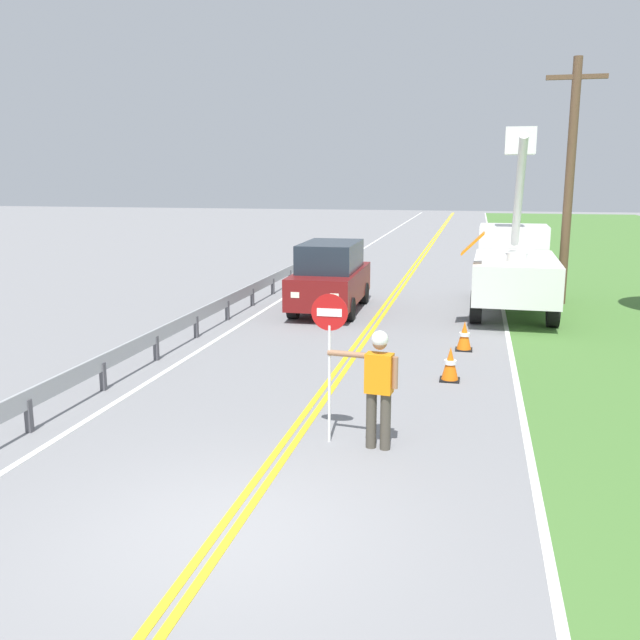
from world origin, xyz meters
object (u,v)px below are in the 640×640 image
utility_bucket_truck (514,263)px  utility_pole_near (570,178)px  flagger_worker (378,382)px  traffic_cone_mid (464,336)px  oncoming_suv_nearest (330,276)px  traffic_cone_lead (450,364)px  stop_sign_paddle (330,335)px

utility_bucket_truck → utility_pole_near: (1.60, 1.18, 2.57)m
flagger_worker → utility_bucket_truck: (2.50, 12.22, 0.37)m
flagger_worker → traffic_cone_mid: flagger_worker is taller
flagger_worker → utility_pole_near: size_ratio=0.24×
utility_bucket_truck → oncoming_suv_nearest: size_ratio=1.48×
traffic_cone_lead → oncoming_suv_nearest: bearing=119.9°
stop_sign_paddle → utility_pole_near: utility_pole_near is taller
stop_sign_paddle → oncoming_suv_nearest: size_ratio=0.50×
utility_pole_near → traffic_cone_lead: utility_pole_near is taller
flagger_worker → stop_sign_paddle: 1.02m
flagger_worker → utility_pole_near: bearing=73.0°
flagger_worker → oncoming_suv_nearest: oncoming_suv_nearest is taller
utility_pole_near → traffic_cone_mid: (-2.94, -6.95, -3.65)m
flagger_worker → traffic_cone_lead: 4.02m
stop_sign_paddle → oncoming_suv_nearest: stop_sign_paddle is taller
flagger_worker → utility_bucket_truck: 12.48m
utility_bucket_truck → oncoming_suv_nearest: 5.70m
flagger_worker → traffic_cone_mid: (1.16, 6.46, -0.71)m
utility_bucket_truck → traffic_cone_lead: (-1.57, -8.38, -1.08)m
utility_pole_near → traffic_cone_lead: size_ratio=10.89×
oncoming_suv_nearest → traffic_cone_mid: 5.89m
utility_bucket_truck → traffic_cone_mid: bearing=-103.1°
stop_sign_paddle → utility_bucket_truck: (3.26, 12.13, -0.29)m
flagger_worker → oncoming_suv_nearest: (-2.96, 10.61, 0.01)m
flagger_worker → traffic_cone_lead: size_ratio=2.61×
utility_bucket_truck → oncoming_suv_nearest: utility_bucket_truck is taller
utility_bucket_truck → traffic_cone_mid: utility_bucket_truck is taller
flagger_worker → utility_pole_near: (4.10, 13.40, 2.94)m
utility_bucket_truck → traffic_cone_lead: bearing=-100.6°
oncoming_suv_nearest → utility_pole_near: bearing=21.6°
utility_bucket_truck → traffic_cone_lead: size_ratio=9.79×
traffic_cone_lead → flagger_worker: bearing=-103.6°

